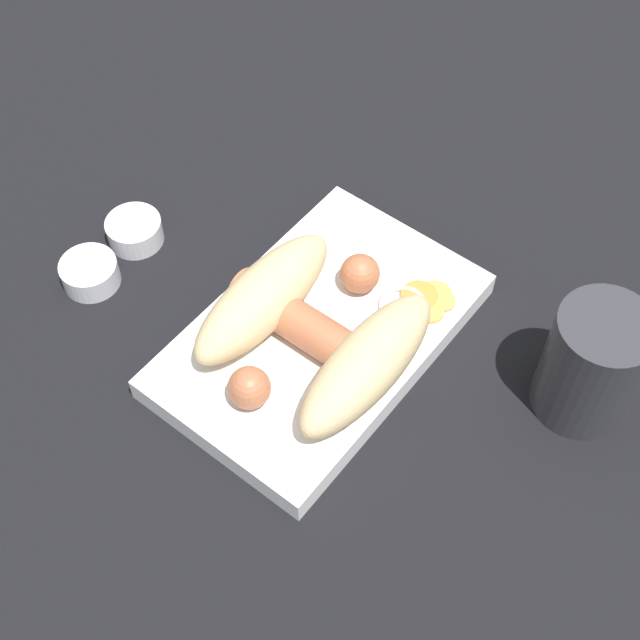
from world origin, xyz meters
TOP-DOWN VIEW (x-y plane):
  - ground_plane at (0.00, 0.00)m, footprint 3.00×3.00m
  - food_tray at (0.00, 0.00)m, footprint 0.28×0.18m
  - bread_roll at (0.02, 0.01)m, footprint 0.16×0.16m
  - sausage at (0.02, 0.00)m, footprint 0.18×0.15m
  - pickled_veggies at (-0.07, 0.05)m, footprint 0.07×0.06m
  - condiment_cup_near at (0.01, -0.21)m, footprint 0.05×0.05m
  - condiment_cup_far at (0.08, -0.21)m, footprint 0.05×0.05m
  - drink_glass at (-0.09, 0.20)m, footprint 0.08×0.08m

SIDE VIEW (x-z plane):
  - ground_plane at x=0.00m, z-range 0.00..0.00m
  - condiment_cup_near at x=0.01m, z-range 0.00..0.02m
  - condiment_cup_far at x=0.08m, z-range 0.00..0.02m
  - food_tray at x=0.00m, z-range 0.00..0.02m
  - pickled_veggies at x=-0.07m, z-range 0.02..0.03m
  - sausage at x=0.02m, z-range 0.02..0.06m
  - bread_roll at x=0.02m, z-range 0.02..0.07m
  - drink_glass at x=-0.09m, z-range 0.00..0.11m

